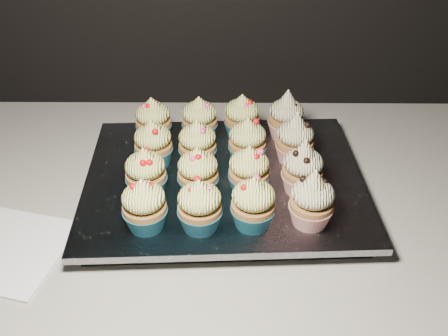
{
  "coord_description": "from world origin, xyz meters",
  "views": [
    {
      "loc": [
        0.13,
        1.05,
        1.42
      ],
      "look_at": [
        0.13,
        1.69,
        0.95
      ],
      "focal_mm": 40.0,
      "sensor_mm": 36.0,
      "label": 1
    }
  ],
  "objects": [
    {
      "name": "cupcake_6",
      "position": [
        0.17,
        1.65,
        0.97
      ],
      "size": [
        0.06,
        0.06,
        0.08
      ],
      "color": "#175A6F",
      "rests_on": "foil_lining"
    },
    {
      "name": "napkin",
      "position": [
        -0.18,
        1.56,
        0.9
      ],
      "size": [
        0.19,
        0.19,
        0.0
      ],
      "primitive_type": "cube",
      "rotation": [
        0.0,
        0.0,
        -0.24
      ],
      "color": "white",
      "rests_on": "worktop"
    },
    {
      "name": "cupcake_15",
      "position": [
        0.24,
        1.81,
        0.97
      ],
      "size": [
        0.06,
        0.06,
        0.1
      ],
      "color": "#A71B17",
      "rests_on": "foil_lining"
    },
    {
      "name": "cupcake_5",
      "position": [
        0.09,
        1.65,
        0.97
      ],
      "size": [
        0.06,
        0.06,
        0.08
      ],
      "color": "#175A6F",
      "rests_on": "foil_lining"
    },
    {
      "name": "cupcake_14",
      "position": [
        0.16,
        1.81,
        0.97
      ],
      "size": [
        0.06,
        0.06,
        0.08
      ],
      "color": "#175A6F",
      "rests_on": "foil_lining"
    },
    {
      "name": "baking_tray",
      "position": [
        0.13,
        1.69,
        0.91
      ],
      "size": [
        0.43,
        0.33,
        0.02
      ],
      "primitive_type": "cube",
      "rotation": [
        0.0,
        0.0,
        0.05
      ],
      "color": "black",
      "rests_on": "worktop"
    },
    {
      "name": "cupcake_10",
      "position": [
        0.17,
        1.73,
        0.97
      ],
      "size": [
        0.06,
        0.06,
        0.08
      ],
      "color": "#175A6F",
      "rests_on": "foil_lining"
    },
    {
      "name": "cupcake_4",
      "position": [
        0.01,
        1.65,
        0.97
      ],
      "size": [
        0.06,
        0.06,
        0.08
      ],
      "color": "#175A6F",
      "rests_on": "foil_lining"
    },
    {
      "name": "cupcake_13",
      "position": [
        0.08,
        1.81,
        0.97
      ],
      "size": [
        0.06,
        0.06,
        0.08
      ],
      "color": "#175A6F",
      "rests_on": "foil_lining"
    },
    {
      "name": "cupcake_11",
      "position": [
        0.24,
        1.74,
        0.97
      ],
      "size": [
        0.06,
        0.06,
        0.1
      ],
      "color": "#A71B17",
      "rests_on": "foil_lining"
    },
    {
      "name": "cupcake_3",
      "position": [
        0.25,
        1.58,
        0.97
      ],
      "size": [
        0.06,
        0.06,
        0.1
      ],
      "color": "#A71B17",
      "rests_on": "foil_lining"
    },
    {
      "name": "cupcake_9",
      "position": [
        0.08,
        1.73,
        0.97
      ],
      "size": [
        0.06,
        0.06,
        0.08
      ],
      "color": "#175A6F",
      "rests_on": "foil_lining"
    },
    {
      "name": "cupcake_1",
      "position": [
        0.09,
        1.57,
        0.97
      ],
      "size": [
        0.06,
        0.06,
        0.08
      ],
      "color": "#175A6F",
      "rests_on": "foil_lining"
    },
    {
      "name": "cupcake_8",
      "position": [
        0.01,
        1.73,
        0.97
      ],
      "size": [
        0.06,
        0.06,
        0.08
      ],
      "color": "#175A6F",
      "rests_on": "foil_lining"
    },
    {
      "name": "cupcake_0",
      "position": [
        0.02,
        1.57,
        0.97
      ],
      "size": [
        0.06,
        0.06,
        0.08
      ],
      "color": "#175A6F",
      "rests_on": "foil_lining"
    },
    {
      "name": "cupcake_2",
      "position": [
        0.17,
        1.58,
        0.97
      ],
      "size": [
        0.06,
        0.06,
        0.08
      ],
      "color": "#175A6F",
      "rests_on": "foil_lining"
    },
    {
      "name": "worktop",
      "position": [
        0.0,
        1.7,
        0.88
      ],
      "size": [
        2.44,
        0.64,
        0.04
      ],
      "primitive_type": "cube",
      "color": "beige",
      "rests_on": "cabinet"
    },
    {
      "name": "cupcake_7",
      "position": [
        0.25,
        1.66,
        0.97
      ],
      "size": [
        0.06,
        0.06,
        0.1
      ],
      "color": "#A71B17",
      "rests_on": "foil_lining"
    },
    {
      "name": "foil_lining",
      "position": [
        0.13,
        1.69,
        0.93
      ],
      "size": [
        0.46,
        0.37,
        0.01
      ],
      "primitive_type": "cube",
      "rotation": [
        0.0,
        0.0,
        0.05
      ],
      "color": "silver",
      "rests_on": "baking_tray"
    },
    {
      "name": "cupcake_12",
      "position": [
        0.0,
        1.8,
        0.97
      ],
      "size": [
        0.06,
        0.06,
        0.08
      ],
      "color": "#175A6F",
      "rests_on": "foil_lining"
    }
  ]
}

